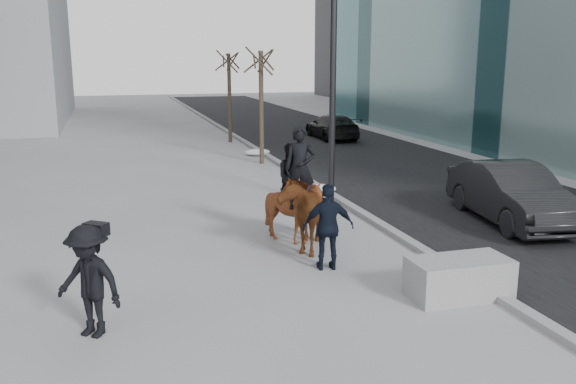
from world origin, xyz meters
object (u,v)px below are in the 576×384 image
object	(u,v)px
planter	(459,278)
mounted_right	(294,204)
mounted_left	(301,204)
car_near	(511,194)

from	to	relation	value
planter	mounted_right	world-z (taller)	mounted_right
mounted_left	car_near	bearing A→B (deg)	4.57
planter	car_near	bearing A→B (deg)	45.20
car_near	mounted_right	distance (m)	5.87
planter	mounted_left	size ratio (longest dim) A/B	0.66
mounted_left	mounted_right	xyz separation A→B (m)	(-0.05, 0.41, -0.09)
car_near	mounted_left	size ratio (longest dim) A/B	1.71
planter	car_near	xyz separation A→B (m)	(4.01, 4.03, 0.41)
planter	car_near	size ratio (longest dim) A/B	0.38
car_near	mounted_left	distance (m)	5.83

